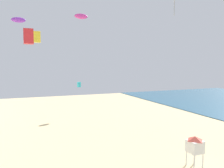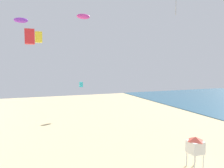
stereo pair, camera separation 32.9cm
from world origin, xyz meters
name	(u,v)px [view 2 (the right image)]	position (x,y,z in m)	size (l,w,h in m)	color
lifeguard_stand	(195,145)	(9.20, 12.47, 1.84)	(1.10, 1.10, 2.55)	white
kite_yellow_box	(39,37)	(-2.02, 27.18, 11.79)	(0.82, 0.82, 1.29)	yellow
kite_purple_parafoil	(21,20)	(-4.08, 32.62, 14.70)	(1.91, 0.53, 0.74)	purple
kite_magenta_parafoil	(83,16)	(5.60, 35.52, 16.60)	(2.28, 0.63, 0.89)	#DB3D9E
kite_red_box	(30,37)	(-3.11, 21.15, 11.05)	(0.89, 0.89, 1.39)	red
kite_cyan_box	(81,84)	(4.71, 33.93, 5.26)	(0.52, 0.52, 0.82)	#2DB7CC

